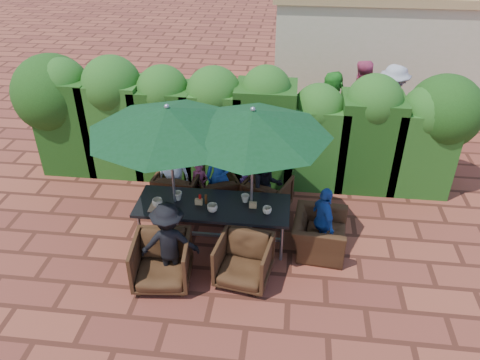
# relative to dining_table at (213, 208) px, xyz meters

# --- Properties ---
(ground) EXTENTS (80.00, 80.00, 0.00)m
(ground) POSITION_rel_dining_table_xyz_m (0.19, -0.14, -0.68)
(ground) COLOR brown
(ground) RESTS_ON ground
(dining_table) EXTENTS (2.50, 0.90, 0.75)m
(dining_table) POSITION_rel_dining_table_xyz_m (0.00, 0.00, 0.00)
(dining_table) COLOR black
(dining_table) RESTS_ON ground
(umbrella_left) EXTENTS (2.47, 2.47, 2.46)m
(umbrella_left) POSITION_rel_dining_table_xyz_m (-0.63, 0.02, 1.54)
(umbrella_left) COLOR gray
(umbrella_left) RESTS_ON ground
(umbrella_right) EXTENTS (2.39, 2.39, 2.46)m
(umbrella_right) POSITION_rel_dining_table_xyz_m (0.62, 0.07, 1.54)
(umbrella_right) COLOR gray
(umbrella_right) RESTS_ON ground
(chair_far_left) EXTENTS (0.87, 0.82, 0.82)m
(chair_far_left) POSITION_rel_dining_table_xyz_m (-0.80, 0.97, -0.26)
(chair_far_left) COLOR black
(chair_far_left) RESTS_ON ground
(chair_far_mid) EXTENTS (0.91, 0.89, 0.73)m
(chair_far_mid) POSITION_rel_dining_table_xyz_m (-0.11, 1.04, -0.31)
(chair_far_mid) COLOR black
(chair_far_mid) RESTS_ON ground
(chair_far_right) EXTENTS (0.94, 0.92, 0.77)m
(chair_far_right) POSITION_rel_dining_table_xyz_m (0.83, 0.99, -0.29)
(chair_far_right) COLOR black
(chair_far_right) RESTS_ON ground
(chair_near_left) EXTENTS (0.90, 0.86, 0.85)m
(chair_near_left) POSITION_rel_dining_table_xyz_m (-0.60, -1.04, -0.25)
(chair_near_left) COLOR black
(chair_near_left) RESTS_ON ground
(chair_near_right) EXTENTS (0.89, 0.85, 0.81)m
(chair_near_right) POSITION_rel_dining_table_xyz_m (0.61, -0.86, -0.27)
(chair_near_right) COLOR black
(chair_near_right) RESTS_ON ground
(chair_end_right) EXTENTS (0.72, 1.02, 0.84)m
(chair_end_right) POSITION_rel_dining_table_xyz_m (1.76, -0.01, -0.25)
(chair_end_right) COLOR black
(chair_end_right) RESTS_ON ground
(adult_far_left) EXTENTS (0.66, 0.42, 1.27)m
(adult_far_left) POSITION_rel_dining_table_xyz_m (-0.89, 0.98, -0.04)
(adult_far_left) COLOR white
(adult_far_left) RESTS_ON ground
(adult_far_mid) EXTENTS (0.56, 0.49, 1.41)m
(adult_far_mid) POSITION_rel_dining_table_xyz_m (-0.03, 0.95, 0.03)
(adult_far_mid) COLOR #1D489F
(adult_far_mid) RESTS_ON ground
(adult_far_right) EXTENTS (0.66, 0.53, 1.19)m
(adult_far_right) POSITION_rel_dining_table_xyz_m (0.82, 0.86, -0.08)
(adult_far_right) COLOR black
(adult_far_right) RESTS_ON ground
(adult_near_left) EXTENTS (0.92, 0.54, 1.34)m
(adult_near_left) POSITION_rel_dining_table_xyz_m (-0.49, -0.94, -0.00)
(adult_near_left) COLOR black
(adult_near_left) RESTS_ON ground
(adult_end_right) EXTENTS (0.58, 0.78, 1.19)m
(adult_end_right) POSITION_rel_dining_table_xyz_m (1.80, -0.02, -0.08)
(adult_end_right) COLOR #1D489F
(adult_end_right) RESTS_ON ground
(child_left) EXTENTS (0.35, 0.29, 0.92)m
(child_left) POSITION_rel_dining_table_xyz_m (-0.43, 1.01, -0.22)
(child_left) COLOR #CB4773
(child_left) RESTS_ON ground
(child_right) EXTENTS (0.34, 0.30, 0.78)m
(child_right) POSITION_rel_dining_table_xyz_m (0.41, 1.01, -0.28)
(child_right) COLOR #8E51B1
(child_right) RESTS_ON ground
(pedestrian_a) EXTENTS (1.61, 1.32, 1.67)m
(pedestrian_a) POSITION_rel_dining_table_xyz_m (2.08, 4.11, 0.16)
(pedestrian_a) COLOR green
(pedestrian_a) RESTS_ON ground
(pedestrian_b) EXTENTS (1.06, 0.95, 1.89)m
(pedestrian_b) POSITION_rel_dining_table_xyz_m (2.70, 4.25, 0.27)
(pedestrian_b) COLOR #CB4773
(pedestrian_b) RESTS_ON ground
(pedestrian_c) EXTENTS (1.26, 1.22, 1.88)m
(pedestrian_c) POSITION_rel_dining_table_xyz_m (3.39, 4.05, 0.26)
(pedestrian_c) COLOR #9C9CA5
(pedestrian_c) RESTS_ON ground
(cup_a) EXTENTS (0.17, 0.17, 0.13)m
(cup_a) POSITION_rel_dining_table_xyz_m (-0.88, -0.15, 0.14)
(cup_a) COLOR beige
(cup_a) RESTS_ON dining_table
(cup_b) EXTENTS (0.15, 0.15, 0.14)m
(cup_b) POSITION_rel_dining_table_xyz_m (-0.60, 0.08, 0.14)
(cup_b) COLOR beige
(cup_b) RESTS_ON dining_table
(cup_c) EXTENTS (0.17, 0.17, 0.13)m
(cup_c) POSITION_rel_dining_table_xyz_m (0.03, -0.19, 0.14)
(cup_c) COLOR beige
(cup_c) RESTS_ON dining_table
(cup_d) EXTENTS (0.14, 0.14, 0.13)m
(cup_d) POSITION_rel_dining_table_xyz_m (0.51, 0.14, 0.14)
(cup_d) COLOR beige
(cup_d) RESTS_ON dining_table
(cup_e) EXTENTS (0.15, 0.15, 0.12)m
(cup_e) POSITION_rel_dining_table_xyz_m (0.89, -0.14, 0.13)
(cup_e) COLOR beige
(cup_e) RESTS_ON dining_table
(ketchup_bottle) EXTENTS (0.04, 0.04, 0.17)m
(ketchup_bottle) POSITION_rel_dining_table_xyz_m (-0.21, 0.01, 0.16)
(ketchup_bottle) COLOR #B20C0A
(ketchup_bottle) RESTS_ON dining_table
(sauce_bottle) EXTENTS (0.04, 0.04, 0.17)m
(sauce_bottle) POSITION_rel_dining_table_xyz_m (-0.11, 0.02, 0.16)
(sauce_bottle) COLOR #4C230C
(sauce_bottle) RESTS_ON dining_table
(serving_tray) EXTENTS (0.35, 0.25, 0.02)m
(serving_tray) POSITION_rel_dining_table_xyz_m (-0.82, -0.20, 0.08)
(serving_tray) COLOR #AB7753
(serving_tray) RESTS_ON dining_table
(number_block_left) EXTENTS (0.12, 0.06, 0.10)m
(number_block_left) POSITION_rel_dining_table_xyz_m (-0.22, -0.02, 0.12)
(number_block_left) COLOR tan
(number_block_left) RESTS_ON dining_table
(number_block_right) EXTENTS (0.12, 0.06, 0.10)m
(number_block_right) POSITION_rel_dining_table_xyz_m (0.66, -0.01, 0.12)
(number_block_right) COLOR tan
(number_block_right) RESTS_ON dining_table
(hedge_wall) EXTENTS (9.10, 1.60, 2.45)m
(hedge_wall) POSITION_rel_dining_table_xyz_m (-0.04, 2.18, 0.64)
(hedge_wall) COLOR #16340E
(hedge_wall) RESTS_ON ground
(building) EXTENTS (6.20, 3.08, 3.20)m
(building) POSITION_rel_dining_table_xyz_m (3.69, 6.85, 0.93)
(building) COLOR beige
(building) RESTS_ON ground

